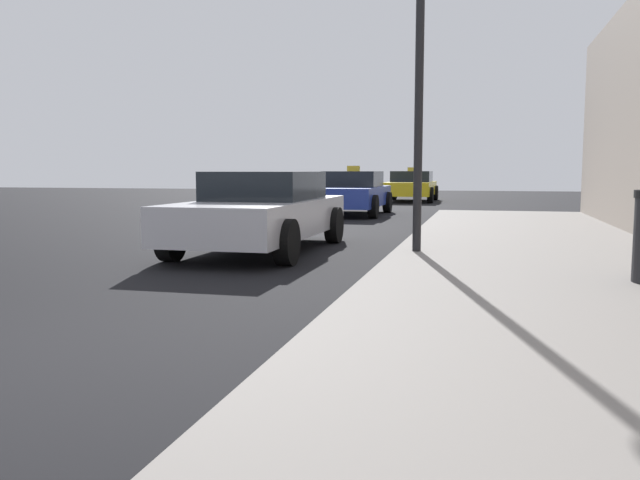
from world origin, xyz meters
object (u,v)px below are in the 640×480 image
(street_lamp, at_px, (420,46))
(car_yellow, at_px, (411,186))
(car_blue, at_px, (352,193))
(car_silver, at_px, (262,211))

(street_lamp, relative_size, car_yellow, 0.97)
(car_blue, relative_size, car_yellow, 0.97)
(car_silver, distance_m, car_yellow, 17.74)
(car_silver, bearing_deg, car_blue, -88.08)
(car_blue, bearing_deg, car_yellow, -94.86)
(street_lamp, height_order, car_silver, street_lamp)
(street_lamp, bearing_deg, car_yellow, 96.41)
(street_lamp, xyz_separation_m, car_blue, (-2.83, 9.46, -2.35))
(car_silver, height_order, car_blue, car_blue)
(street_lamp, distance_m, car_yellow, 18.65)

